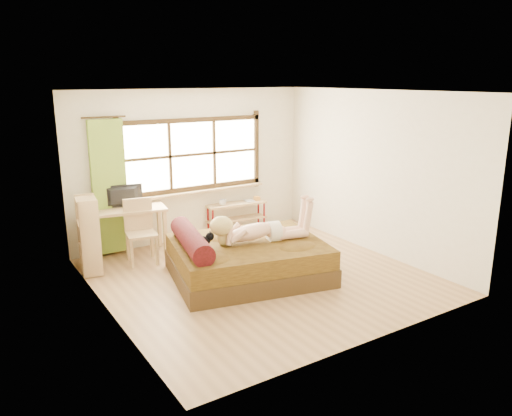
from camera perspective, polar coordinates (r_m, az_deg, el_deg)
floor at (r=7.53m, az=0.50°, el=-7.81°), size 4.50×4.50×0.00m
ceiling at (r=6.96m, az=0.55°, el=13.18°), size 4.50×4.50×0.00m
wall_back at (r=9.06m, az=-7.28°, el=4.84°), size 4.50×0.00×4.50m
wall_front at (r=5.44m, az=13.55°, el=-2.12°), size 4.50×0.00×4.50m
wall_left at (r=6.23m, az=-17.12°, el=-0.24°), size 0.00×4.50×4.50m
wall_right at (r=8.54m, az=13.32°, el=3.96°), size 0.00×4.50×4.50m
window at (r=9.01m, az=-7.23°, el=5.81°), size 2.80×0.16×1.46m
curtain at (r=8.45m, az=-16.41°, el=2.26°), size 0.55×0.10×2.20m
bed at (r=7.41m, az=-1.30°, el=-5.77°), size 2.49×2.16×0.83m
woman at (r=7.28m, az=0.29°, el=-1.38°), size 1.58×0.75×0.65m
kitten at (r=7.06m, az=-6.34°, el=-3.66°), size 0.35×0.20×0.26m
desk at (r=8.44m, az=-14.73°, el=-0.76°), size 1.38×0.81×0.81m
monitor at (r=8.41m, az=-14.97°, el=1.25°), size 0.65×0.20×0.37m
chair at (r=8.18m, az=-13.12°, el=-2.15°), size 0.53×0.53×1.02m
pipe_shelf at (r=9.47m, az=-2.18°, el=-0.33°), size 1.19×0.38×0.66m
cup at (r=9.27m, az=-3.86°, el=0.64°), size 0.14×0.14×0.10m
book at (r=9.52m, az=-1.22°, el=0.78°), size 0.18×0.24×0.02m
bookshelf at (r=7.90m, az=-18.56°, el=-2.95°), size 0.36×0.54×1.17m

